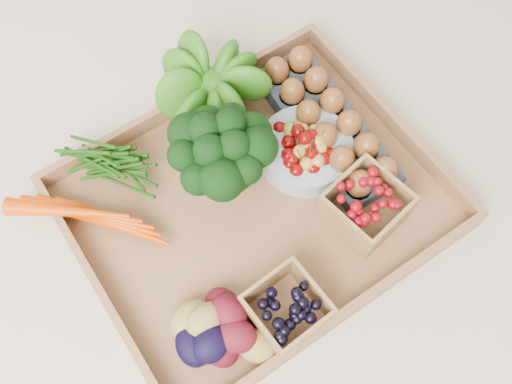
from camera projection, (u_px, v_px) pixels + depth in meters
ground at (256, 208)px, 0.92m from camera, size 4.00×4.00×0.00m
tray at (256, 206)px, 0.91m from camera, size 0.55×0.45×0.01m
carrots at (96, 217)px, 0.87m from camera, size 0.19×0.14×0.05m
lettuce at (212, 83)px, 0.93m from camera, size 0.13×0.13×0.13m
broccoli at (223, 166)px, 0.86m from camera, size 0.16×0.16×0.12m
cherry_bowl at (305, 151)px, 0.92m from camera, size 0.15×0.15×0.04m
egg_carton at (326, 128)px, 0.95m from camera, size 0.12×0.30×0.03m
potatoes at (220, 328)px, 0.78m from camera, size 0.15×0.15×0.09m
punnet_blackberry at (286, 309)px, 0.80m from camera, size 0.10×0.10×0.07m
punnet_raspberry at (365, 207)px, 0.86m from camera, size 0.12×0.12×0.07m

